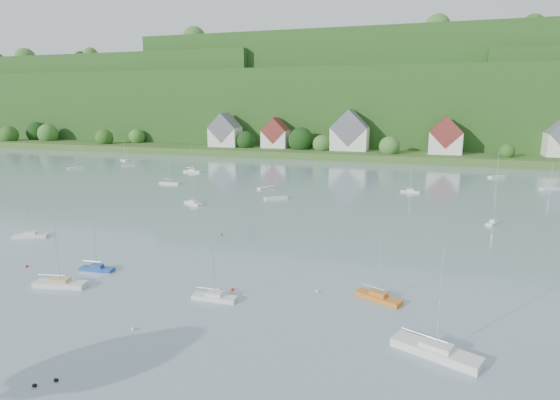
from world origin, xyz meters
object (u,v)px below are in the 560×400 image
Objects in this scene: near_sailboat_5 at (378,297)px; near_sailboat_2 at (60,283)px; near_sailboat_6 at (30,235)px; near_sailboat_4 at (436,350)px; near_sailboat_3 at (214,297)px; near_sailboat_1 at (97,268)px.

near_sailboat_2 is at bearing -143.16° from near_sailboat_5.
near_sailboat_5 is at bearing -30.05° from near_sailboat_6.
near_sailboat_4 is 1.43× the size of near_sailboat_6.
near_sailboat_2 reaches higher than near_sailboat_5.
near_sailboat_3 is at bearing -137.49° from near_sailboat_5.
near_sailboat_4 reaches higher than near_sailboat_5.
near_sailboat_1 is 6.41m from near_sailboat_2.
near_sailboat_4 is at bearing -16.58° from near_sailboat_1.
near_sailboat_4 is (26.28, -4.93, 0.12)m from near_sailboat_3.
near_sailboat_2 reaches higher than near_sailboat_6.
near_sailboat_3 is at bearing -40.79° from near_sailboat_6.
near_sailboat_6 is at bearing -162.04° from near_sailboat_5.
near_sailboat_5 reaches higher than near_sailboat_3.
near_sailboat_3 reaches higher than near_sailboat_1.
near_sailboat_1 is at bearing -168.65° from near_sailboat_4.
near_sailboat_5 is 1.01× the size of near_sailboat_6.
near_sailboat_4 is (47.89, -2.42, 0.07)m from near_sailboat_2.
near_sailboat_5 is (40.50, 2.40, 0.04)m from near_sailboat_1.
near_sailboat_2 is at bearing -102.65° from near_sailboat_1.
near_sailboat_1 is 0.84× the size of near_sailboat_5.
near_sailboat_5 is (41.24, 8.77, -0.04)m from near_sailboat_2.
near_sailboat_3 is (21.60, 2.51, -0.05)m from near_sailboat_2.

